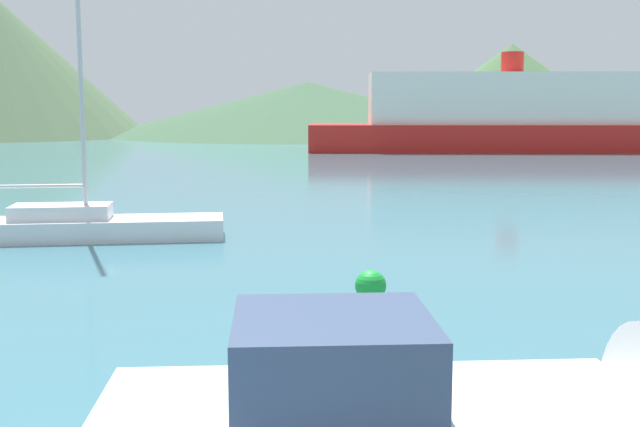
# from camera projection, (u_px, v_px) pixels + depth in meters

# --- Properties ---
(sailboat_inner) EXTENTS (8.77, 3.23, 11.52)m
(sailboat_inner) POSITION_uv_depth(u_px,v_px,m) (62.00, 224.00, 21.51)
(sailboat_inner) COLOR silver
(sailboat_inner) RESTS_ON ground_plane
(ferry_distant) EXTENTS (31.49, 7.91, 7.61)m
(ferry_distant) POSITION_uv_depth(u_px,v_px,m) (511.00, 117.00, 62.25)
(ferry_distant) COLOR red
(ferry_distant) RESTS_ON ground_plane
(buoy_marker) EXTENTS (0.76, 0.76, 0.87)m
(buoy_marker) POSITION_uv_depth(u_px,v_px,m) (370.00, 300.00, 13.48)
(buoy_marker) COLOR green
(buoy_marker) RESTS_ON ground_plane
(hill_central) EXTENTS (49.58, 49.58, 6.28)m
(hill_central) POSITION_uv_depth(u_px,v_px,m) (308.00, 108.00, 96.43)
(hill_central) COLOR #38563D
(hill_central) RESTS_ON ground_plane
(hill_east) EXTENTS (29.33, 29.33, 10.59)m
(hill_east) POSITION_uv_depth(u_px,v_px,m) (511.00, 90.00, 93.33)
(hill_east) COLOR #476B42
(hill_east) RESTS_ON ground_plane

